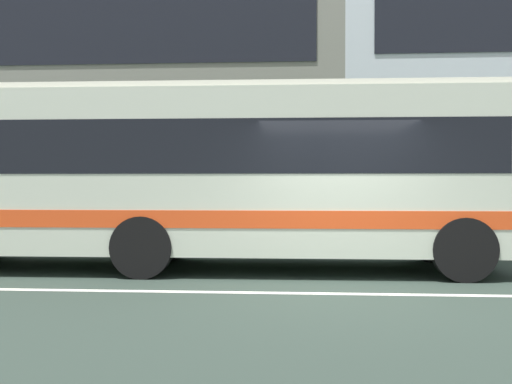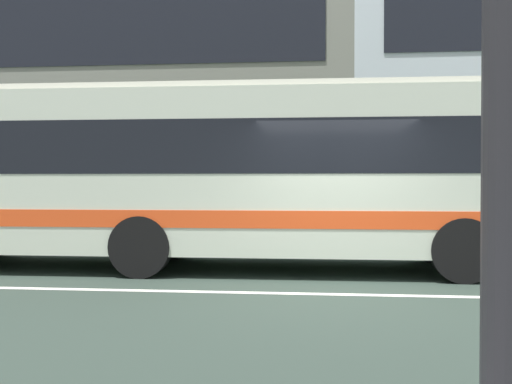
# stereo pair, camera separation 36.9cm
# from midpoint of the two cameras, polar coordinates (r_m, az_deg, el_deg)

# --- Properties ---
(ground_plane) EXTENTS (160.00, 160.00, 0.00)m
(ground_plane) POSITION_cam_midpoint_polar(r_m,az_deg,el_deg) (8.50, 9.01, -9.55)
(ground_plane) COLOR #2B3931
(lane_centre_line) EXTENTS (60.00, 0.16, 0.01)m
(lane_centre_line) POSITION_cam_midpoint_polar(r_m,az_deg,el_deg) (8.49, 9.01, -9.52)
(lane_centre_line) COLOR silver
(lane_centre_line) RESTS_ON ground_plane
(hedge_row_far) EXTENTS (21.34, 1.10, 0.72)m
(hedge_row_far) POSITION_cam_midpoint_polar(r_m,az_deg,el_deg) (14.91, 22.42, -3.66)
(hedge_row_far) COLOR #1B4C1B
(hedge_row_far) RESTS_ON ground_plane
(apartment_block_left) EXTENTS (21.76, 11.57, 10.89)m
(apartment_block_left) POSITION_cam_midpoint_polar(r_m,az_deg,el_deg) (26.45, -15.67, 9.42)
(apartment_block_left) COLOR gray
(apartment_block_left) RESTS_ON ground_plane
(transit_bus) EXTENTS (10.83, 2.68, 3.18)m
(transit_bus) POSITION_cam_midpoint_polar(r_m,az_deg,el_deg) (10.84, -4.80, 2.05)
(transit_bus) COLOR beige
(transit_bus) RESTS_ON ground_plane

